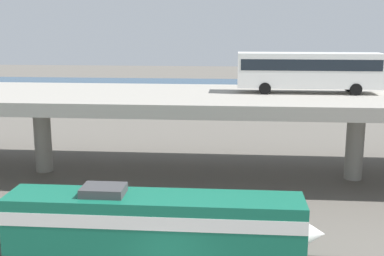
{
  "coord_description": "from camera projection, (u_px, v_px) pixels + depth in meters",
  "views": [
    {
      "loc": [
        3.31,
        -22.32,
        13.19
      ],
      "look_at": [
        -0.61,
        24.3,
        3.28
      ],
      "focal_mm": 47.04,
      "sensor_mm": 36.0,
      "label": 1
    }
  ],
  "objects": [
    {
      "name": "rail_strip_far",
      "position": [
        174.0,
        251.0,
        29.36
      ],
      "size": [
        110.0,
        0.12,
        0.12
      ],
      "primitive_type": "cube",
      "color": "#59544C",
      "rests_on": "ground_plane"
    },
    {
      "name": "train_locomotive",
      "position": [
        169.0,
        222.0,
        28.22
      ],
      "size": [
        17.84,
        3.04,
        4.18
      ],
      "color": "#14664C",
      "rests_on": "ground_plane"
    },
    {
      "name": "highway_overpass",
      "position": [
        195.0,
        101.0,
        42.9
      ],
      "size": [
        96.0,
        12.74,
        7.22
      ],
      "color": "#9E998E",
      "rests_on": "ground_plane"
    },
    {
      "name": "transit_bus_on_overpass",
      "position": [
        309.0,
        69.0,
        42.55
      ],
      "size": [
        12.0,
        2.68,
        3.4
      ],
      "rotation": [
        0.0,
        0.0,
        3.14
      ],
      "color": "silver",
      "rests_on": "highway_overpass"
    },
    {
      "name": "pier_parking_lot",
      "position": [
        212.0,
        103.0,
        78.21
      ],
      "size": [
        57.66,
        13.78,
        1.6
      ],
      "primitive_type": "cube",
      "color": "#9E998E",
      "rests_on": "ground_plane"
    },
    {
      "name": "parked_car_0",
      "position": [
        224.0,
        95.0,
        75.86
      ],
      "size": [
        4.37,
        1.98,
        1.5
      ],
      "rotation": [
        0.0,
        0.0,
        3.14
      ],
      "color": "maroon",
      "rests_on": "pier_parking_lot"
    },
    {
      "name": "parked_car_1",
      "position": [
        63.0,
        91.0,
        79.59
      ],
      "size": [
        4.48,
        1.91,
        1.5
      ],
      "rotation": [
        0.0,
        0.0,
        3.14
      ],
      "color": "#515459",
      "rests_on": "pier_parking_lot"
    },
    {
      "name": "parked_car_2",
      "position": [
        142.0,
        92.0,
        78.42
      ],
      "size": [
        4.08,
        1.82,
        1.5
      ],
      "color": "#9E998C",
      "rests_on": "pier_parking_lot"
    },
    {
      "name": "parked_car_3",
      "position": [
        78.0,
        89.0,
        82.8
      ],
      "size": [
        4.13,
        1.86,
        1.5
      ],
      "color": "maroon",
      "rests_on": "pier_parking_lot"
    },
    {
      "name": "parked_car_4",
      "position": [
        254.0,
        93.0,
        78.27
      ],
      "size": [
        4.68,
        1.98,
        1.5
      ],
      "rotation": [
        0.0,
        0.0,
        3.14
      ],
      "color": "black",
      "rests_on": "pier_parking_lot"
    },
    {
      "name": "parked_car_5",
      "position": [
        327.0,
        97.0,
        73.39
      ],
      "size": [
        4.52,
        1.96,
        1.5
      ],
      "color": "navy",
      "rests_on": "pier_parking_lot"
    },
    {
      "name": "parked_car_6",
      "position": [
        367.0,
        93.0,
        77.73
      ],
      "size": [
        4.61,
        2.0,
        1.5
      ],
      "color": "#B7B7BC",
      "rests_on": "pier_parking_lot"
    },
    {
      "name": "parked_car_7",
      "position": [
        301.0,
        94.0,
        76.55
      ],
      "size": [
        4.32,
        1.86,
        1.5
      ],
      "color": "#9E998C",
      "rests_on": "pier_parking_lot"
    },
    {
      "name": "harbor_water",
      "position": [
        217.0,
        89.0,
        100.8
      ],
      "size": [
        140.0,
        36.0,
        0.01
      ],
      "primitive_type": "cube",
      "color": "navy",
      "rests_on": "ground_plane"
    }
  ]
}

